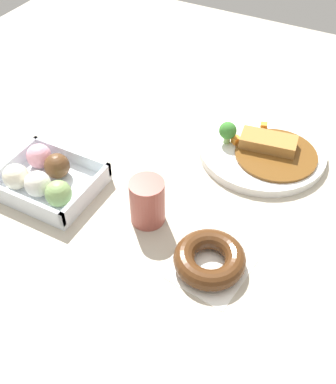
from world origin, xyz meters
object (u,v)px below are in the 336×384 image
(donut_box, at_px, (45,179))
(chocolate_ring_donut, at_px, (210,259))
(curry_plate, at_px, (263,149))
(coffee_mug, at_px, (147,202))

(donut_box, bearing_deg, chocolate_ring_donut, -3.61)
(curry_plate, relative_size, chocolate_ring_donut, 1.91)
(chocolate_ring_donut, height_order, coffee_mug, coffee_mug)
(chocolate_ring_donut, bearing_deg, donut_box, 176.39)
(chocolate_ring_donut, xyz_separation_m, coffee_mug, (-0.15, 0.05, 0.03))
(chocolate_ring_donut, relative_size, coffee_mug, 1.56)
(donut_box, relative_size, coffee_mug, 2.07)
(chocolate_ring_donut, distance_m, coffee_mug, 0.15)
(coffee_mug, bearing_deg, donut_box, -173.95)
(curry_plate, bearing_deg, donut_box, -138.51)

